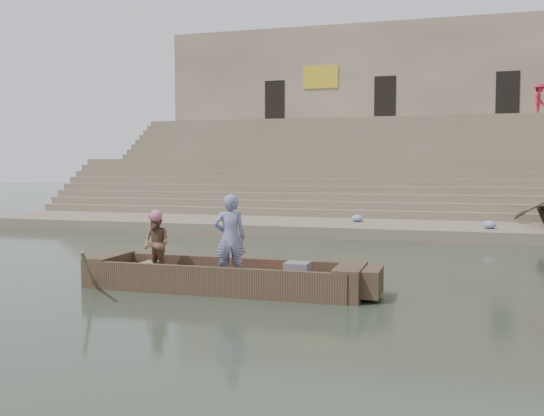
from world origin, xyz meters
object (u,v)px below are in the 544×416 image
at_px(standing_man, 230,238).
at_px(main_rowboat, 223,284).
at_px(pedestrian, 539,99).
at_px(rowing_man, 156,244).
at_px(television, 297,273).

bearing_deg(standing_man, main_rowboat, -59.34).
xyz_separation_m(standing_man, pedestrian, (8.69, 25.35, 5.01)).
xyz_separation_m(main_rowboat, rowing_man, (-1.50, 0.10, 0.75)).
distance_m(standing_man, television, 1.46).
relative_size(standing_man, television, 3.69).
relative_size(main_rowboat, pedestrian, 2.85).
distance_m(television, pedestrian, 26.86).
relative_size(main_rowboat, rowing_man, 3.92).
distance_m(rowing_man, television, 3.05).
height_order(main_rowboat, rowing_man, rowing_man).
xyz_separation_m(rowing_man, pedestrian, (10.40, 25.09, 5.22)).
height_order(standing_man, pedestrian, pedestrian).
xyz_separation_m(standing_man, rowing_man, (-1.72, 0.26, -0.21)).
relative_size(standing_man, pedestrian, 0.97).
xyz_separation_m(main_rowboat, standing_man, (0.22, -0.16, 0.96)).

